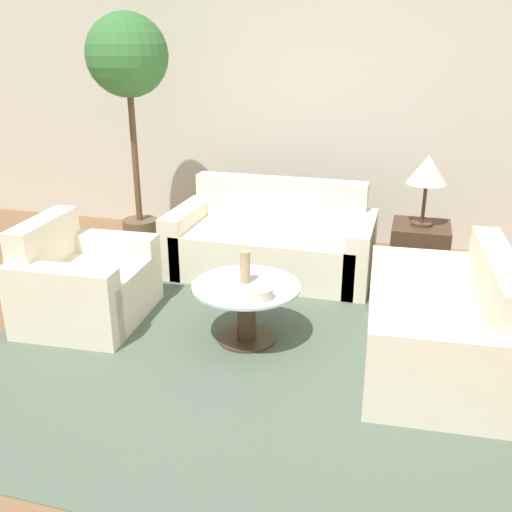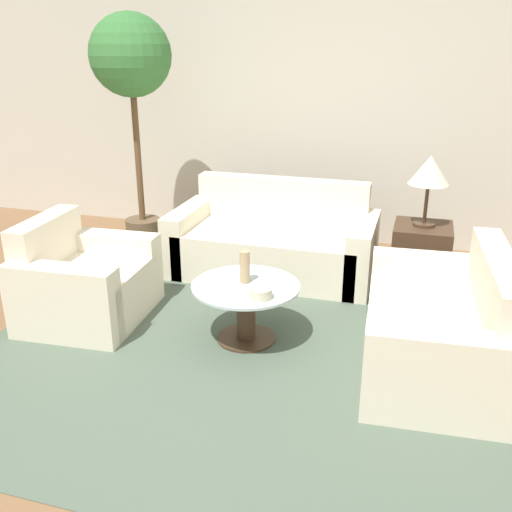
% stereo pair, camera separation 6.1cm
% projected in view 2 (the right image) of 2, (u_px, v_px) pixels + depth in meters
% --- Properties ---
extents(ground_plane, '(14.00, 14.00, 0.00)m').
position_uv_depth(ground_plane, '(206.00, 382.00, 3.59)').
color(ground_plane, brown).
extents(wall_back, '(10.00, 0.06, 2.60)m').
position_uv_depth(wall_back, '(309.00, 114.00, 5.82)').
color(wall_back, beige).
rests_on(wall_back, ground_plane).
extents(rug, '(3.54, 3.51, 0.01)m').
position_uv_depth(rug, '(246.00, 339.00, 4.10)').
color(rug, '#4C5B4C').
rests_on(rug, ground_plane).
extents(sofa_main, '(1.82, 0.89, 0.81)m').
position_uv_depth(sofa_main, '(275.00, 243.00, 5.24)').
color(sofa_main, beige).
rests_on(sofa_main, ground_plane).
extents(armchair, '(0.88, 0.99, 0.78)m').
position_uv_depth(armchair, '(82.00, 284.00, 4.35)').
color(armchair, beige).
rests_on(armchair, ground_plane).
extents(loveseat, '(0.94, 1.47, 0.80)m').
position_uv_depth(loveseat, '(446.00, 332.00, 3.65)').
color(loveseat, beige).
rests_on(loveseat, ground_plane).
extents(coffee_table, '(0.76, 0.76, 0.43)m').
position_uv_depth(coffee_table, '(246.00, 304.00, 4.00)').
color(coffee_table, '#422D1E').
rests_on(coffee_table, ground_plane).
extents(side_table, '(0.47, 0.47, 0.57)m').
position_uv_depth(side_table, '(420.00, 258.00, 4.83)').
color(side_table, '#422D1E').
rests_on(side_table, ground_plane).
extents(table_lamp, '(0.33, 0.33, 0.59)m').
position_uv_depth(table_lamp, '(430.00, 172.00, 4.56)').
color(table_lamp, '#422D1E').
rests_on(table_lamp, side_table).
extents(potted_plant, '(0.74, 0.74, 2.26)m').
position_uv_depth(potted_plant, '(132.00, 74.00, 5.19)').
color(potted_plant, brown).
rests_on(potted_plant, ground_plane).
extents(vase, '(0.07, 0.07, 0.23)m').
position_uv_depth(vase, '(245.00, 267.00, 3.95)').
color(vase, tan).
rests_on(vase, coffee_table).
extents(bowl, '(0.15, 0.15, 0.07)m').
position_uv_depth(bowl, '(261.00, 293.00, 3.74)').
color(bowl, beige).
rests_on(bowl, coffee_table).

